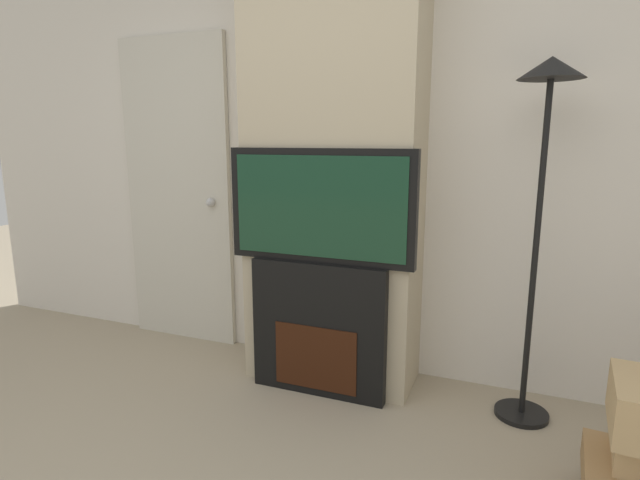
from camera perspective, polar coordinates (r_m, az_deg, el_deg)
wall_back at (r=3.07m, az=3.16°, el=10.13°), size 6.00×0.06×2.70m
chimney_breast at (r=2.84m, az=1.59°, el=10.04°), size 0.98×0.42×2.70m
fireplace at (r=2.84m, az=-0.01°, el=-10.05°), size 0.77×0.15×0.76m
television at (r=2.67m, az=-0.03°, el=3.87°), size 1.04×0.07×0.61m
floor_lamp at (r=2.60m, az=24.28°, el=9.50°), size 0.30×0.30×1.79m
entry_door at (r=3.62m, az=-15.89°, el=5.09°), size 0.83×0.09×2.09m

